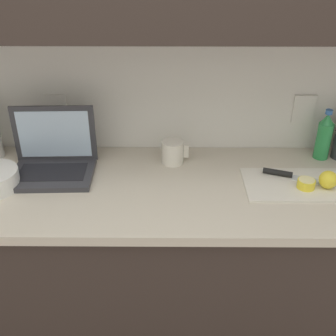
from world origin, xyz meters
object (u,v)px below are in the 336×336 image
Objects in this scene: cutting_board at (301,185)px; lemon_half_cut at (306,184)px; knife at (289,175)px; lemon_whole_beside at (328,180)px; measuring_cup at (173,152)px; bottle_green_soda at (324,137)px; laptop at (53,158)px.

lemon_half_cut is at bearing -73.87° from cutting_board.
lemon_whole_beside is at bearing -11.89° from knife.
cutting_board is at bearing -20.04° from measuring_cup.
lemon_half_cut is at bearing -117.69° from bottle_green_soda.
knife is 0.14m from lemon_whole_beside.
laptop is at bearing -164.25° from knife.
cutting_board is 1.99× the size of bottle_green_soda.
lemon_half_cut is 0.29m from bottle_green_soda.
knife reaches higher than cutting_board.
laptop is 1.08m from bottle_green_soda.
knife is at bearing 148.93° from lemon_whole_beside.
measuring_cup is at bearing -176.81° from knife.
bottle_green_soda reaches higher than measuring_cup.
bottle_green_soda reaches higher than knife.
bottle_green_soda is 0.62m from measuring_cup.
knife is at bearing 126.40° from cutting_board.
knife is at bearing -5.36° from laptop.
laptop is at bearing 172.96° from lemon_whole_beside.
lemon_whole_beside is (1.02, -0.13, -0.02)m from laptop.
lemon_whole_beside reaches higher than knife.
lemon_half_cut is at bearing -178.75° from lemon_whole_beside.
laptop is at bearing 173.83° from cutting_board.
measuring_cup is (-0.61, -0.05, -0.05)m from bottle_green_soda.
cutting_board is 3.87× the size of measuring_cup.
laptop is 1.52× the size of bottle_green_soda.
lemon_half_cut is 0.08m from lemon_whole_beside.
measuring_cup reaches higher than cutting_board.
lemon_half_cut reaches higher than cutting_board.
measuring_cup is (-0.48, 0.20, 0.02)m from lemon_half_cut.
lemon_half_cut is 0.52m from measuring_cup.
lemon_whole_beside is at bearing 1.25° from lemon_half_cut.
laptop is 1.03m from lemon_whole_beside.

